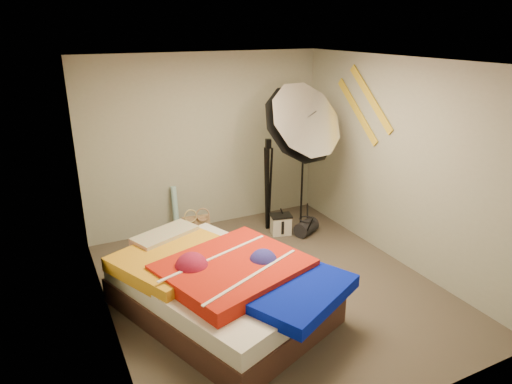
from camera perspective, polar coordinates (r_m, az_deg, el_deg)
floor at (r=5.35m, az=1.93°, el=-11.78°), size 4.00×4.00×0.00m
ceiling at (r=4.55m, az=2.31°, el=15.99°), size 4.00×4.00×0.00m
wall_back at (r=6.56m, az=-6.25°, el=6.11°), size 3.50×0.00×3.50m
wall_front at (r=3.34m, az=18.81°, el=-9.23°), size 3.50×0.00×3.50m
wall_left at (r=4.31m, az=-18.85°, el=-2.48°), size 0.00×4.00×4.00m
wall_right at (r=5.81m, az=17.50°, el=3.44°), size 0.00×4.00×4.00m
tote_bag at (r=6.35m, az=-7.43°, el=-4.66°), size 0.39×0.21×0.38m
wrapping_roll at (r=6.58m, az=-10.03°, el=-2.32°), size 0.10×0.21×0.70m
camera_case at (r=6.56m, az=3.13°, el=-4.14°), size 0.31×0.26×0.27m
duffel_bag at (r=6.58m, az=6.31°, el=-4.41°), size 0.41×0.35×0.22m
wall_stripe_upper at (r=6.09m, az=14.16°, el=11.25°), size 0.02×0.91×0.78m
wall_stripe_lower at (r=6.31m, az=12.54°, el=9.83°), size 0.02×0.91×0.78m
bed at (r=4.80m, az=-4.48°, el=-11.52°), size 2.20×2.53×0.62m
photo_umbrella at (r=5.89m, az=5.51°, el=8.33°), size 1.29×0.88×2.28m
camera_tripod at (r=6.49m, az=1.50°, el=1.67°), size 0.09×0.09×1.35m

